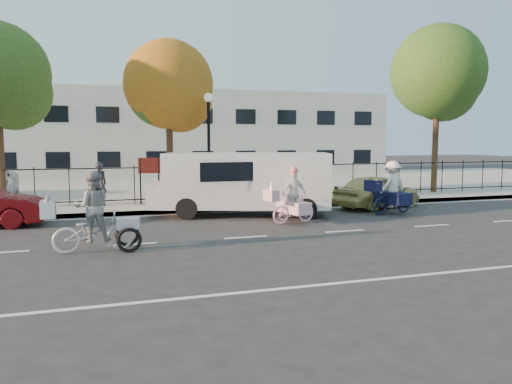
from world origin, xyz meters
name	(u,v)px	position (x,y,z in m)	size (l,w,h in m)	color
ground	(246,237)	(0.00, 0.00, 0.00)	(120.00, 120.00, 0.00)	#333334
road_markings	(246,237)	(0.00, 0.00, 0.01)	(60.00, 9.52, 0.01)	silver
curb	(206,210)	(0.00, 5.05, 0.07)	(60.00, 0.10, 0.15)	#A8A399
sidewalk	(201,206)	(0.00, 6.10, 0.07)	(60.00, 2.20, 0.15)	#A8A399
parking_lot	(168,186)	(0.00, 15.00, 0.07)	(60.00, 15.60, 0.15)	#A8A399
iron_fence	(195,183)	(0.00, 7.20, 0.90)	(58.00, 0.06, 1.50)	black
building	(149,135)	(0.00, 25.00, 3.00)	(34.00, 10.00, 6.00)	silver
lamppost	(209,128)	(0.50, 6.80, 3.11)	(0.36, 0.36, 4.33)	black
street_sign	(150,172)	(-1.85, 6.80, 1.42)	(0.85, 0.06, 1.80)	black
zebra_trike	(93,221)	(-3.93, -0.56, 0.74)	(2.22, 0.85, 1.91)	silver
unicorn_bike	(293,203)	(2.07, 1.72, 0.67)	(1.83, 1.31, 1.81)	#FDC1D9
bull_bike	(392,193)	(6.19, 2.55, 0.76)	(2.10, 1.47, 1.89)	#101835
white_van	(244,181)	(1.06, 3.80, 1.21)	(6.63, 3.74, 2.19)	silver
gold_sedan	(377,191)	(6.58, 4.12, 0.65)	(1.54, 3.82, 1.30)	tan
pedestrian	(99,184)	(-3.73, 6.80, 0.98)	(0.61, 0.40, 1.66)	black
lot_car_d	(237,180)	(2.48, 9.77, 0.75)	(1.43, 3.55, 1.21)	#A8ADB0
tree_west	(1,80)	(-6.96, 7.36, 4.79)	(3.73, 3.73, 6.84)	#442D1D
tree_mid	(172,89)	(-0.72, 8.26, 4.72)	(3.69, 3.68, 6.75)	#442D1D
tree_east	(439,76)	(11.76, 7.36, 5.61)	(4.37, 4.37, 8.02)	#442D1D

